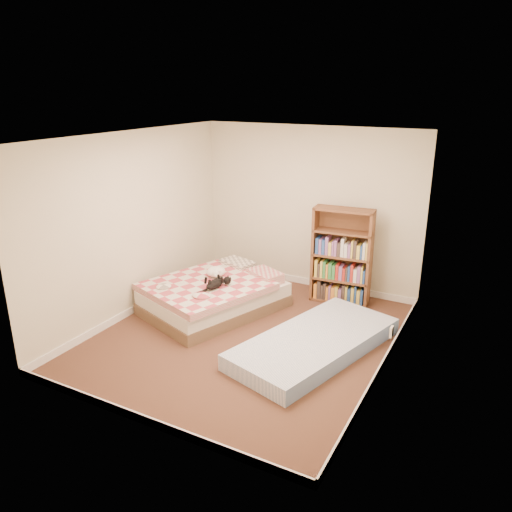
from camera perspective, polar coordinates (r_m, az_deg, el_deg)
The scene contains 6 objects.
room at distance 6.01m, azimuth -1.18°, elevation 1.01°, with size 3.51×4.01×2.51m.
bed at distance 7.13m, azimuth -4.63°, elevation -4.41°, with size 1.84×2.18×0.50m.
bookshelf at distance 7.38m, azimuth 9.74°, elevation -1.29°, with size 0.87×0.36×1.42m.
floor_mattress at distance 6.14m, azimuth 6.72°, elevation -9.85°, with size 1.00×2.22×0.20m, color #6983AF.
black_cat at distance 6.79m, azimuth -4.59°, elevation -3.10°, with size 0.31×0.59×0.13m.
white_dog at distance 7.16m, azimuth -4.59°, elevation -1.81°, with size 0.31×0.33×0.14m.
Camera 1 is at (2.80, -4.99, 3.05)m, focal length 35.00 mm.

